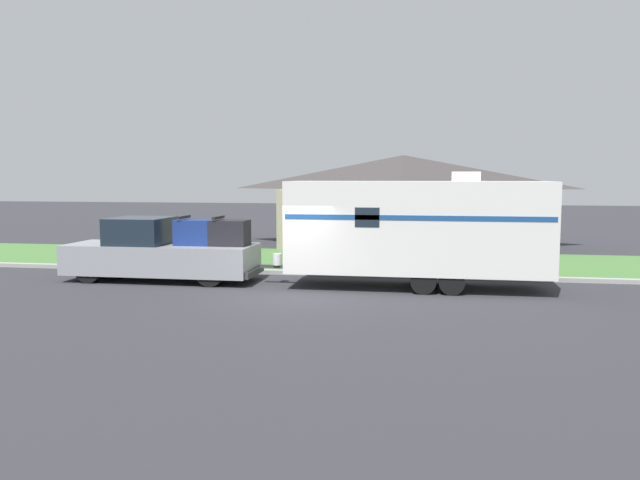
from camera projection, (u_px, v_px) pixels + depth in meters
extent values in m
plane|color=#2D2D33|center=(284.00, 295.00, 17.59)|extent=(120.00, 120.00, 0.00)
cube|color=#999993|center=(309.00, 273.00, 21.26)|extent=(80.00, 0.30, 0.14)
cube|color=#477538|center=(326.00, 260.00, 24.84)|extent=(80.00, 7.00, 0.03)
cube|color=gray|center=(403.00, 217.00, 30.59)|extent=(11.13, 6.61, 2.76)
pyramid|color=#3D3838|center=(403.00, 172.00, 30.37)|extent=(12.02, 7.14, 1.63)
cube|color=#4C3828|center=(400.00, 229.00, 27.42)|extent=(1.00, 0.06, 2.10)
cylinder|color=black|center=(89.00, 270.00, 19.62)|extent=(0.84, 0.28, 0.84)
cylinder|color=black|center=(116.00, 262.00, 21.31)|extent=(0.84, 0.28, 0.84)
cylinder|color=black|center=(210.00, 273.00, 18.95)|extent=(0.84, 0.28, 0.84)
cylinder|color=black|center=(228.00, 265.00, 20.63)|extent=(0.84, 0.28, 0.84)
cube|color=gray|center=(124.00, 258.00, 20.31)|extent=(3.45, 2.07, 0.94)
cube|color=#19232D|center=(141.00, 231.00, 20.11)|extent=(1.80, 1.91, 0.85)
cube|color=gray|center=(213.00, 260.00, 19.79)|extent=(2.62, 2.07, 0.94)
cube|color=#333333|center=(255.00, 272.00, 19.60)|extent=(0.12, 1.87, 0.20)
cube|color=navy|center=(195.00, 232.00, 19.80)|extent=(1.15, 0.87, 0.80)
cube|color=black|center=(184.00, 217.00, 19.82)|extent=(0.10, 0.96, 0.08)
cube|color=black|center=(230.00, 233.00, 19.61)|extent=(1.15, 0.87, 0.80)
cube|color=black|center=(218.00, 218.00, 19.62)|extent=(0.10, 0.96, 0.08)
cylinder|color=black|center=(423.00, 282.00, 17.72)|extent=(0.72, 0.22, 0.72)
cylinder|color=black|center=(424.00, 271.00, 19.69)|extent=(0.72, 0.22, 0.72)
cylinder|color=black|center=(452.00, 282.00, 17.59)|extent=(0.72, 0.22, 0.72)
cylinder|color=black|center=(449.00, 272.00, 19.55)|extent=(0.72, 0.22, 0.72)
cube|color=silver|center=(417.00, 227.00, 18.59)|extent=(7.71, 2.28, 2.71)
cube|color=navy|center=(417.00, 218.00, 17.43)|extent=(7.55, 0.01, 0.14)
cube|color=#383838|center=(276.00, 266.00, 19.46)|extent=(0.99, 0.12, 0.10)
cylinder|color=silver|center=(277.00, 259.00, 19.43)|extent=(0.28, 0.28, 0.36)
cube|color=silver|center=(466.00, 176.00, 18.21)|extent=(0.80, 0.68, 0.28)
cube|color=#19232D|center=(367.00, 217.00, 17.67)|extent=(0.70, 0.01, 0.56)
cylinder|color=brown|center=(175.00, 251.00, 23.13)|extent=(0.09, 0.09, 1.20)
cube|color=silver|center=(175.00, 232.00, 23.06)|extent=(0.48, 0.20, 0.22)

